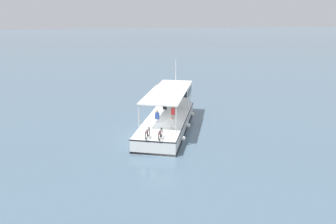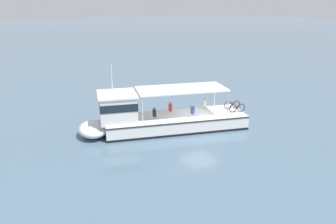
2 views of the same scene
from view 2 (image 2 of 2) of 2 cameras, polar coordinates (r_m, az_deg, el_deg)
ground_plane at (r=24.96m, az=5.41°, el=-3.19°), size 400.00×400.00×0.00m
ferry_main at (r=24.46m, az=-2.31°, el=-1.03°), size 12.95×7.55×5.32m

